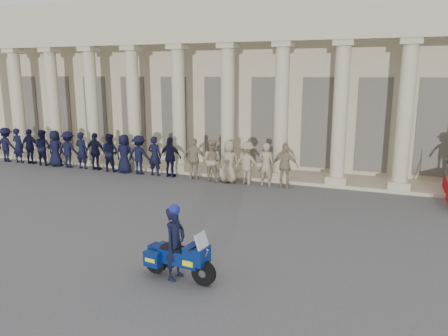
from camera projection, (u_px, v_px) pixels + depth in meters
ground at (176, 234)px, 13.62m from camera, size 90.00×90.00×0.00m
building at (288, 80)px, 26.09m from camera, size 40.00×12.50×9.00m
officer_rank at (124, 154)px, 21.94m from camera, size 17.31×0.74×1.95m
motorcycle at (179, 257)px, 10.56m from camera, size 2.02×0.89×1.30m
rider at (175, 242)px, 10.53m from camera, size 0.51×0.71×1.89m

